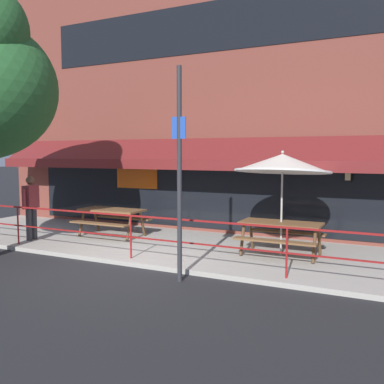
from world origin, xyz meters
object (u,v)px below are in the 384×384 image
at_px(picnic_table_left, 112,215).
at_px(patio_umbrella_centre, 282,164).
at_px(picnic_table_centre, 281,229).
at_px(pedestrian_walking, 31,204).
at_px(street_sign_pole, 179,173).

xyz_separation_m(picnic_table_left, patio_umbrella_centre, (4.82, -0.17, 1.47)).
xyz_separation_m(picnic_table_centre, pedestrian_walking, (-6.45, -1.16, 0.35)).
height_order(picnic_table_centre, patio_umbrella_centre, patio_umbrella_centre).
bearing_deg(pedestrian_walking, picnic_table_left, 39.77).
height_order(picnic_table_left, pedestrian_walking, pedestrian_walking).
bearing_deg(pedestrian_walking, picnic_table_centre, 10.22).
xyz_separation_m(picnic_table_left, pedestrian_walking, (-1.63, -1.35, 0.35)).
xyz_separation_m(patio_umbrella_centre, street_sign_pole, (-1.30, -2.47, -0.13)).
distance_m(patio_umbrella_centre, pedestrian_walking, 6.65).
relative_size(picnic_table_left, picnic_table_centre, 1.00).
bearing_deg(street_sign_pole, picnic_table_left, 143.21).
xyz_separation_m(pedestrian_walking, street_sign_pole, (5.15, -1.28, 1.00)).
xyz_separation_m(picnic_table_centre, patio_umbrella_centre, (0.00, 0.02, 1.47)).
bearing_deg(patio_umbrella_centre, picnic_table_centre, -90.00).
height_order(picnic_table_left, street_sign_pole, street_sign_pole).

